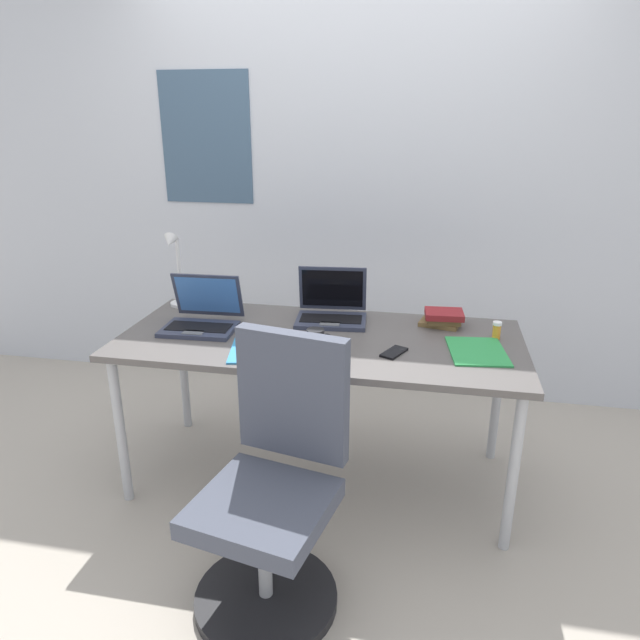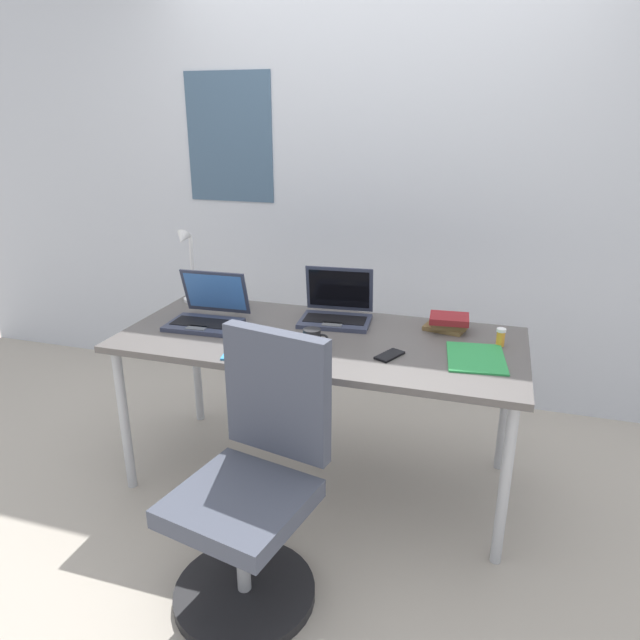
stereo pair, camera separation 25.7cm
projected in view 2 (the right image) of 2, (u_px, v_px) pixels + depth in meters
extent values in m
plane|color=#B7AD9E|center=(320.00, 476.00, 2.85)|extent=(12.00, 12.00, 0.00)
cube|color=silver|center=(375.00, 184.00, 3.40)|extent=(6.00, 0.12, 2.60)
cube|color=#3F5972|center=(229.00, 138.00, 3.51)|extent=(0.56, 0.01, 0.76)
cube|color=#595451|center=(320.00, 340.00, 2.60)|extent=(1.80, 0.80, 0.03)
cylinder|color=#B2B5BA|center=(124.00, 420.00, 2.65)|extent=(0.04, 0.04, 0.71)
cylinder|color=#B2B5BA|center=(505.00, 486.00, 2.19)|extent=(0.04, 0.04, 0.71)
cylinder|color=#B2B5BA|center=(196.00, 363.00, 3.27)|extent=(0.04, 0.04, 0.71)
cylinder|color=#B2B5BA|center=(506.00, 405.00, 2.80)|extent=(0.04, 0.04, 0.71)
cylinder|color=white|center=(195.00, 299.00, 3.10)|extent=(0.12, 0.12, 0.02)
cylinder|color=white|center=(193.00, 267.00, 3.04)|extent=(0.02, 0.02, 0.34)
cylinder|color=white|center=(186.00, 237.00, 2.94)|extent=(0.01, 0.08, 0.01)
cone|color=white|center=(182.00, 238.00, 2.91)|extent=(0.07, 0.09, 0.09)
cube|color=#33384C|center=(335.00, 321.00, 2.76)|extent=(0.35, 0.26, 0.02)
cube|color=black|center=(335.00, 319.00, 2.76)|extent=(0.30, 0.15, 0.00)
cube|color=#595B60|center=(332.00, 324.00, 2.69)|extent=(0.10, 0.06, 0.00)
cube|color=#33384C|center=(340.00, 289.00, 2.84)|extent=(0.34, 0.08, 0.23)
cube|color=black|center=(340.00, 289.00, 2.84)|extent=(0.30, 0.06, 0.19)
cube|color=#33384C|center=(204.00, 325.00, 2.72)|extent=(0.34, 0.24, 0.02)
cube|color=black|center=(204.00, 322.00, 2.71)|extent=(0.30, 0.14, 0.00)
cube|color=#595B60|center=(196.00, 328.00, 2.64)|extent=(0.10, 0.05, 0.00)
cube|color=#33384C|center=(215.00, 292.00, 2.81)|extent=(0.34, 0.09, 0.22)
cube|color=#3F72BF|center=(215.00, 292.00, 2.80)|extent=(0.30, 0.07, 0.18)
ellipsoid|color=black|center=(242.00, 306.00, 2.96)|extent=(0.10, 0.11, 0.03)
cube|color=black|center=(390.00, 355.00, 2.38)|extent=(0.12, 0.15, 0.01)
cylinder|color=gold|center=(500.00, 339.00, 2.49)|extent=(0.04, 0.04, 0.06)
cylinder|color=white|center=(501.00, 330.00, 2.47)|extent=(0.04, 0.04, 0.01)
cube|color=brown|center=(445.00, 328.00, 2.68)|extent=(0.20, 0.16, 0.02)
cube|color=brown|center=(448.00, 323.00, 2.67)|extent=(0.17, 0.16, 0.03)
cube|color=maroon|center=(449.00, 319.00, 2.64)|extent=(0.19, 0.15, 0.03)
cube|color=green|center=(476.00, 358.00, 2.36)|extent=(0.27, 0.34, 0.01)
cube|color=#338CC6|center=(256.00, 346.00, 2.48)|extent=(0.29, 0.35, 0.01)
cylinder|color=black|center=(312.00, 339.00, 2.45)|extent=(0.08, 0.08, 0.09)
torus|color=black|center=(323.00, 339.00, 2.44)|extent=(0.05, 0.01, 0.05)
cylinder|color=black|center=(245.00, 592.00, 2.13)|extent=(0.52, 0.52, 0.04)
cylinder|color=#A5A8AD|center=(243.00, 551.00, 2.07)|extent=(0.05, 0.05, 0.34)
cube|color=#474C5B|center=(240.00, 503.00, 2.00)|extent=(0.52, 0.52, 0.07)
cube|color=#474C5B|center=(277.00, 393.00, 2.10)|extent=(0.42, 0.14, 0.48)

